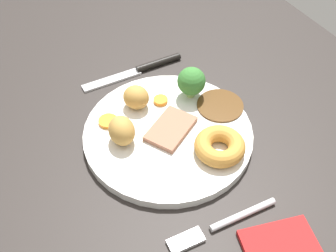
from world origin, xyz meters
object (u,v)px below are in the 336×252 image
object	(u,v)px
carrot_coin_back	(161,100)
broccoli_floret	(191,81)
yorkshire_pudding	(220,146)
roast_potato_right	(122,131)
dinner_plate	(168,134)
meat_slice_main	(171,129)
roast_potato_left	(136,97)
knife	(142,69)
carrot_coin_front	(108,121)
fork	(220,225)

from	to	relation	value
carrot_coin_back	broccoli_floret	world-z (taller)	broccoli_floret
yorkshire_pudding	roast_potato_right	xyz separation A→B (cm)	(8.42, 11.14, 0.87)
dinner_plate	yorkshire_pudding	world-z (taller)	yorkshire_pudding
yorkshire_pudding	meat_slice_main	bearing A→B (deg)	31.05
dinner_plate	carrot_coin_back	world-z (taller)	carrot_coin_back
meat_slice_main	roast_potato_right	xyz separation A→B (cm)	(1.61, 7.04, 1.69)
dinner_plate	broccoli_floret	size ratio (longest dim) A/B	4.82
roast_potato_left	broccoli_floret	xyz separation A→B (cm)	(-1.89, -8.71, 1.06)
carrot_coin_back	knife	bearing A→B (deg)	-7.98
carrot_coin_front	broccoli_floret	world-z (taller)	broccoli_floret
fork	roast_potato_left	bearing A→B (deg)	-86.08
carrot_coin_front	carrot_coin_back	bearing A→B (deg)	-88.52
yorkshire_pudding	fork	size ratio (longest dim) A/B	0.47
dinner_plate	yorkshire_pudding	xyz separation A→B (cm)	(-6.98, -4.46, 1.92)
roast_potato_left	fork	world-z (taller)	roast_potato_left
meat_slice_main	broccoli_floret	world-z (taller)	broccoli_floret
yorkshire_pudding	carrot_coin_back	distance (cm)	13.24
roast_potato_right	broccoli_floret	bearing A→B (deg)	-75.15
yorkshire_pudding	roast_potato_right	distance (cm)	13.99
dinner_plate	carrot_coin_front	bearing A→B (deg)	51.39
carrot_coin_back	broccoli_floret	size ratio (longest dim) A/B	0.43
roast_potato_left	yorkshire_pudding	bearing A→B (deg)	-155.56
knife	yorkshire_pudding	bearing A→B (deg)	93.60
broccoli_floret	knife	xyz separation A→B (cm)	(10.81, 3.59, -3.88)
yorkshire_pudding	roast_potato_right	world-z (taller)	roast_potato_right
dinner_plate	meat_slice_main	bearing A→B (deg)	-115.11
fork	meat_slice_main	bearing A→B (deg)	-93.39
carrot_coin_front	fork	distance (cm)	22.88
meat_slice_main	roast_potato_left	distance (cm)	7.57
carrot_coin_back	fork	size ratio (longest dim) A/B	0.15
carrot_coin_front	fork	world-z (taller)	carrot_coin_front
dinner_plate	carrot_coin_back	size ratio (longest dim) A/B	11.20
fork	carrot_coin_front	bearing A→B (deg)	-72.52
roast_potato_right	knife	distance (cm)	17.76
dinner_plate	roast_potato_left	distance (cm)	7.61
roast_potato_left	carrot_coin_back	size ratio (longest dim) A/B	1.81
carrot_coin_back	broccoli_floret	distance (cm)	5.70
meat_slice_main	roast_potato_left	size ratio (longest dim) A/B	1.88
carrot_coin_back	knife	world-z (taller)	carrot_coin_back
meat_slice_main	knife	world-z (taller)	meat_slice_main
fork	knife	distance (cm)	32.52
carrot_coin_back	roast_potato_left	bearing A→B (deg)	75.79
carrot_coin_front	broccoli_floret	xyz separation A→B (cm)	(-0.71, -14.04, 2.66)
roast_potato_right	carrot_coin_front	distance (cm)	4.70
broccoli_floret	yorkshire_pudding	bearing A→B (deg)	168.70
fork	knife	size ratio (longest dim) A/B	0.83
yorkshire_pudding	dinner_plate	bearing A→B (deg)	32.59
knife	broccoli_floret	bearing A→B (deg)	108.99
roast_potato_right	broccoli_floret	distance (cm)	14.03
dinner_plate	carrot_coin_front	size ratio (longest dim) A/B	8.72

